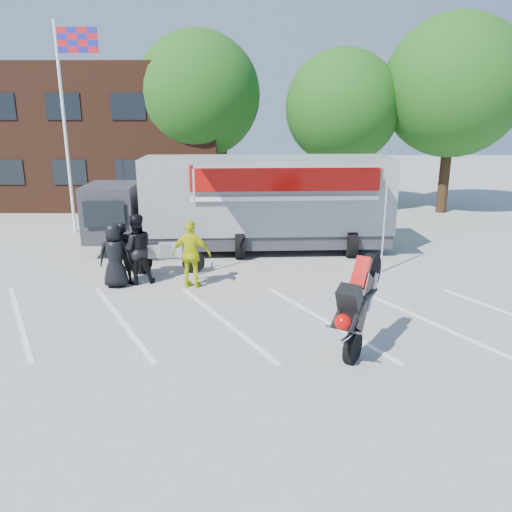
{
  "coord_description": "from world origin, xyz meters",
  "views": [
    {
      "loc": [
        1.07,
        -9.85,
        4.67
      ],
      "look_at": [
        0.97,
        1.95,
        1.3
      ],
      "focal_mm": 35.0,
      "sensor_mm": 36.0,
      "label": 1
    }
  ],
  "objects_px": {
    "flagpole": "(69,103)",
    "spectator_leather_c": "(136,249)",
    "tree_right": "(453,87)",
    "tree_left": "(198,95)",
    "spectator_leather_a": "(115,255)",
    "parked_motorcycle": "(168,273)",
    "spectator_leather_b": "(122,252)",
    "tree_mid": "(342,108)",
    "spectator_hivis": "(192,254)",
    "stunt_bike_rider": "(364,347)",
    "transporter_truck": "(253,250)"
  },
  "relations": [
    {
      "from": "spectator_leather_c",
      "to": "stunt_bike_rider",
      "type": "bearing_deg",
      "value": 124.39
    },
    {
      "from": "parked_motorcycle",
      "to": "spectator_leather_b",
      "type": "xyz_separation_m",
      "value": [
        -1.12,
        -0.82,
        0.88
      ]
    },
    {
      "from": "transporter_truck",
      "to": "spectator_leather_a",
      "type": "xyz_separation_m",
      "value": [
        -3.76,
        -3.87,
        0.91
      ]
    },
    {
      "from": "tree_left",
      "to": "tree_right",
      "type": "height_order",
      "value": "tree_right"
    },
    {
      "from": "spectator_leather_a",
      "to": "flagpole",
      "type": "bearing_deg",
      "value": -69.95
    },
    {
      "from": "flagpole",
      "to": "spectator_leather_c",
      "type": "height_order",
      "value": "flagpole"
    },
    {
      "from": "tree_left",
      "to": "spectator_leather_a",
      "type": "bearing_deg",
      "value": -94.27
    },
    {
      "from": "flagpole",
      "to": "spectator_leather_c",
      "type": "xyz_separation_m",
      "value": [
        3.83,
        -6.33,
        -4.05
      ]
    },
    {
      "from": "parked_motorcycle",
      "to": "stunt_bike_rider",
      "type": "height_order",
      "value": "stunt_bike_rider"
    },
    {
      "from": "parked_motorcycle",
      "to": "stunt_bike_rider",
      "type": "bearing_deg",
      "value": -140.44
    },
    {
      "from": "parked_motorcycle",
      "to": "tree_left",
      "type": "bearing_deg",
      "value": -4.01
    },
    {
      "from": "stunt_bike_rider",
      "to": "spectator_leather_b",
      "type": "height_order",
      "value": "spectator_leather_b"
    },
    {
      "from": "tree_right",
      "to": "parked_motorcycle",
      "type": "relative_size",
      "value": 3.95
    },
    {
      "from": "spectator_hivis",
      "to": "tree_right",
      "type": "bearing_deg",
      "value": -124.18
    },
    {
      "from": "spectator_hivis",
      "to": "tree_left",
      "type": "bearing_deg",
      "value": -74.73
    },
    {
      "from": "stunt_bike_rider",
      "to": "spectator_hivis",
      "type": "relative_size",
      "value": 1.18
    },
    {
      "from": "spectator_leather_a",
      "to": "spectator_leather_b",
      "type": "height_order",
      "value": "spectator_leather_a"
    },
    {
      "from": "parked_motorcycle",
      "to": "spectator_leather_c",
      "type": "distance_m",
      "value": 1.52
    },
    {
      "from": "tree_left",
      "to": "spectator_leather_c",
      "type": "bearing_deg",
      "value": -91.93
    },
    {
      "from": "tree_mid",
      "to": "stunt_bike_rider",
      "type": "height_order",
      "value": "tree_mid"
    },
    {
      "from": "tree_mid",
      "to": "spectator_leather_b",
      "type": "bearing_deg",
      "value": -124.99
    },
    {
      "from": "transporter_truck",
      "to": "tree_right",
      "type": "bearing_deg",
      "value": 35.05
    },
    {
      "from": "tree_mid",
      "to": "spectator_leather_c",
      "type": "height_order",
      "value": "tree_mid"
    },
    {
      "from": "tree_left",
      "to": "spectator_leather_c",
      "type": "relative_size",
      "value": 4.3
    },
    {
      "from": "spectator_leather_a",
      "to": "spectator_hivis",
      "type": "distance_m",
      "value": 2.13
    },
    {
      "from": "tree_left",
      "to": "spectator_leather_b",
      "type": "xyz_separation_m",
      "value": [
        -0.86,
        -12.23,
        -4.68
      ]
    },
    {
      "from": "tree_mid",
      "to": "spectator_leather_c",
      "type": "bearing_deg",
      "value": -123.21
    },
    {
      "from": "tree_left",
      "to": "spectator_leather_a",
      "type": "distance_m",
      "value": 13.5
    },
    {
      "from": "tree_left",
      "to": "spectator_leather_b",
      "type": "height_order",
      "value": "tree_left"
    },
    {
      "from": "tree_mid",
      "to": "parked_motorcycle",
      "type": "xyz_separation_m",
      "value": [
        -6.74,
        -10.41,
        -4.94
      ]
    },
    {
      "from": "tree_right",
      "to": "flagpole",
      "type": "bearing_deg",
      "value": -164.52
    },
    {
      "from": "transporter_truck",
      "to": "spectator_leather_b",
      "type": "relative_size",
      "value": 5.82
    },
    {
      "from": "spectator_leather_c",
      "to": "tree_right",
      "type": "bearing_deg",
      "value": -158.77
    },
    {
      "from": "spectator_leather_a",
      "to": "spectator_leather_c",
      "type": "relative_size",
      "value": 0.9
    },
    {
      "from": "flagpole",
      "to": "spectator_hivis",
      "type": "xyz_separation_m",
      "value": [
        5.43,
        -6.66,
        -4.1
      ]
    },
    {
      "from": "parked_motorcycle",
      "to": "spectator_hivis",
      "type": "xyz_separation_m",
      "value": [
        0.92,
        -1.25,
        0.95
      ]
    },
    {
      "from": "stunt_bike_rider",
      "to": "spectator_leather_b",
      "type": "relative_size",
      "value": 1.27
    },
    {
      "from": "spectator_leather_b",
      "to": "tree_left",
      "type": "bearing_deg",
      "value": -114.85
    },
    {
      "from": "spectator_leather_c",
      "to": "spectator_hivis",
      "type": "distance_m",
      "value": 1.64
    },
    {
      "from": "tree_right",
      "to": "spectator_leather_a",
      "type": "relative_size",
      "value": 5.04
    },
    {
      "from": "tree_right",
      "to": "transporter_truck",
      "type": "height_order",
      "value": "tree_right"
    },
    {
      "from": "tree_mid",
      "to": "tree_right",
      "type": "xyz_separation_m",
      "value": [
        5.0,
        -0.5,
        0.93
      ]
    },
    {
      "from": "spectator_leather_a",
      "to": "spectator_leather_c",
      "type": "xyz_separation_m",
      "value": [
        0.53,
        0.3,
        0.1
      ]
    },
    {
      "from": "tree_left",
      "to": "stunt_bike_rider",
      "type": "bearing_deg",
      "value": -72.29
    },
    {
      "from": "spectator_hivis",
      "to": "spectator_leather_b",
      "type": "bearing_deg",
      "value": -2.05
    },
    {
      "from": "transporter_truck",
      "to": "spectator_leather_b",
      "type": "distance_m",
      "value": 5.12
    },
    {
      "from": "parked_motorcycle",
      "to": "transporter_truck",
      "type": "bearing_deg",
      "value": -49.32
    },
    {
      "from": "tree_mid",
      "to": "tree_right",
      "type": "relative_size",
      "value": 0.84
    },
    {
      "from": "tree_left",
      "to": "parked_motorcycle",
      "type": "relative_size",
      "value": 3.75
    },
    {
      "from": "tree_left",
      "to": "spectator_hivis",
      "type": "height_order",
      "value": "tree_left"
    }
  ]
}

